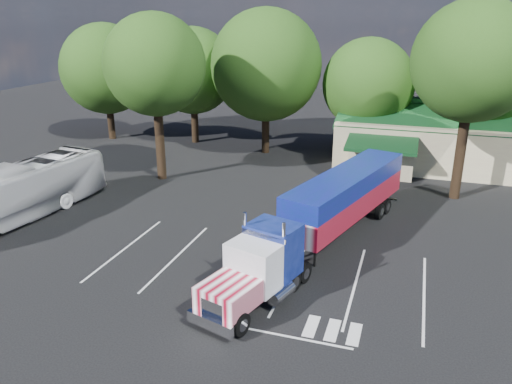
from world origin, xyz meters
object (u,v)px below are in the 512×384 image
(bicycle, at_px, (365,196))
(tour_bus, at_px, (19,192))
(woman, at_px, (290,212))
(silver_sedan, at_px, (370,161))
(semi_truck, at_px, (327,210))

(bicycle, height_order, tour_bus, tour_bus)
(woman, xyz_separation_m, bicycle, (3.90, 5.70, -0.52))
(bicycle, bearing_deg, woman, -133.93)
(woman, bearing_deg, silver_sedan, -35.32)
(silver_sedan, bearing_deg, semi_truck, 177.24)
(semi_truck, distance_m, tour_bus, 19.43)
(bicycle, height_order, silver_sedan, silver_sedan)
(woman, xyz_separation_m, tour_bus, (-16.69, -4.19, 0.84))
(woman, height_order, tour_bus, tour_bus)
(tour_bus, bearing_deg, silver_sedan, 49.32)
(semi_truck, bearing_deg, bicycle, 97.58)
(woman, distance_m, tour_bus, 17.23)
(woman, relative_size, tour_bus, 0.15)
(silver_sedan, bearing_deg, woman, 166.29)
(woman, bearing_deg, semi_truck, -151.70)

